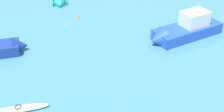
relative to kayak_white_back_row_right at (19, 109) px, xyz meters
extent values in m
ellipsoid|color=white|center=(0.00, 0.00, 0.00)|extent=(3.79, 0.75, 0.34)
torus|color=black|center=(0.00, 0.00, 0.15)|extent=(0.48, 0.48, 0.07)
cube|color=#4C4C51|center=(3.00, 18.72, -0.12)|extent=(1.54, 3.77, 0.10)
cone|color=teal|center=(3.07, 16.70, 0.05)|extent=(1.48, 0.94, 1.45)
cube|color=blue|center=(14.23, 7.57, 0.31)|extent=(6.89, 4.31, 0.97)
cone|color=blue|center=(11.04, 6.46, 0.36)|extent=(1.86, 2.25, 1.93)
cube|color=white|center=(14.84, 7.79, 1.45)|extent=(2.75, 2.33, 1.30)
cube|color=black|center=(13.86, 7.45, 1.71)|extent=(0.70, 1.54, 0.57)
cone|color=navy|center=(-0.40, 7.53, 0.31)|extent=(1.29, 1.65, 1.56)
sphere|color=orange|center=(4.83, 13.48, -0.17)|extent=(0.30, 0.30, 0.30)
camera|label=1|loc=(3.27, -14.74, 12.55)|focal=47.51mm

